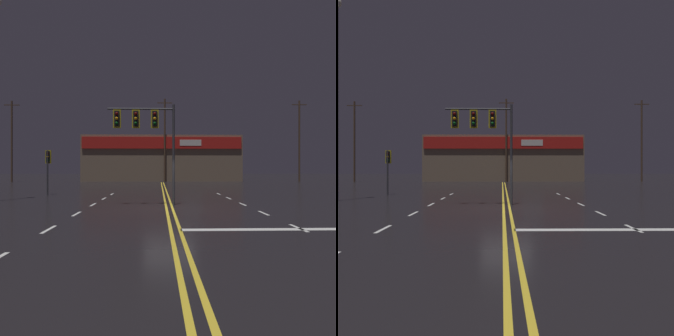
# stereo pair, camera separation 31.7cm
# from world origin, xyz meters

# --- Properties ---
(ground_plane) EXTENTS (200.00, 200.00, 0.00)m
(ground_plane) POSITION_xyz_m (0.00, 0.00, 0.00)
(ground_plane) COLOR black
(road_markings) EXTENTS (12.21, 60.00, 0.01)m
(road_markings) POSITION_xyz_m (0.66, -0.91, 0.00)
(road_markings) COLOR gold
(road_markings) RESTS_ON ground
(traffic_signal_median) EXTENTS (3.63, 0.36, 5.44)m
(traffic_signal_median) POSITION_xyz_m (-1.27, 1.54, 4.24)
(traffic_signal_median) COLOR #38383D
(traffic_signal_median) RESTS_ON ground
(traffic_signal_corner_northwest) EXTENTS (0.42, 0.36, 3.34)m
(traffic_signal_corner_northwest) POSITION_xyz_m (-8.77, 8.49, 2.45)
(traffic_signal_corner_northwest) COLOR #38383D
(traffic_signal_corner_northwest) RESTS_ON ground
(building_backdrop) EXTENTS (24.18, 10.23, 7.00)m
(building_backdrop) POSITION_xyz_m (0.00, 37.47, 3.51)
(building_backdrop) COLOR #7A6651
(building_backdrop) RESTS_ON ground
(utility_pole_row) EXTENTS (44.67, 0.26, 12.24)m
(utility_pole_row) POSITION_xyz_m (-0.16, 32.18, 6.23)
(utility_pole_row) COLOR #4C3828
(utility_pole_row) RESTS_ON ground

